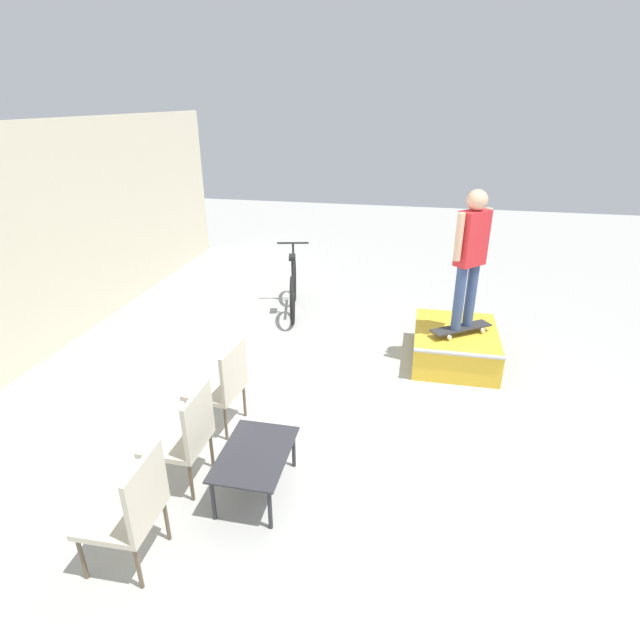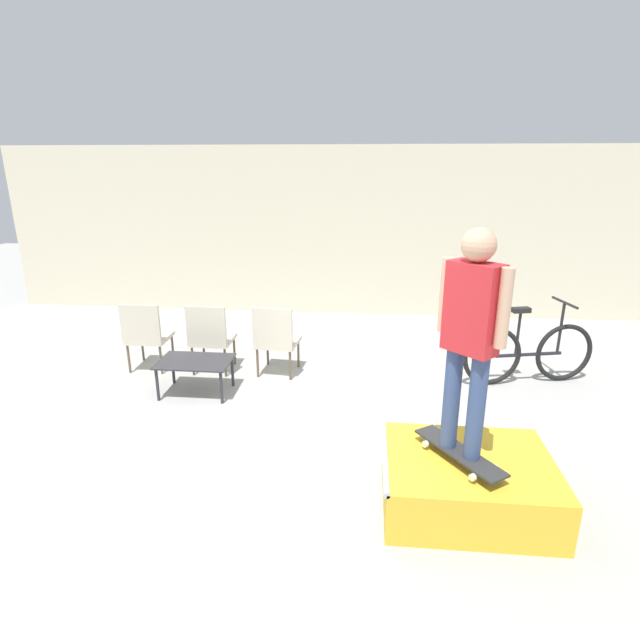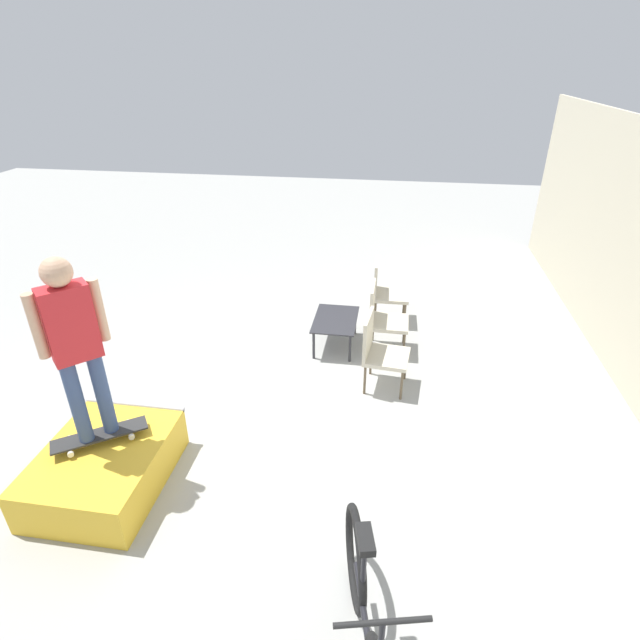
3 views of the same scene
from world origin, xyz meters
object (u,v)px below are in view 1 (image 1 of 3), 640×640
(bicycle, at_px, (293,288))
(person_skater, at_px, (471,250))
(skate_ramp_box, at_px, (455,345))
(patio_chair_left, at_px, (132,507))
(skateboard_on_ramp, at_px, (461,328))
(coffee_table, at_px, (255,457))
(patio_chair_right, at_px, (223,383))
(patio_chair_center, at_px, (185,434))

(bicycle, bearing_deg, person_skater, -129.68)
(skate_ramp_box, distance_m, patio_chair_left, 4.52)
(skateboard_on_ramp, bearing_deg, coffee_table, -158.52)
(person_skater, distance_m, patio_chair_right, 3.32)
(person_skater, bearing_deg, patio_chair_center, -177.43)
(skate_ramp_box, distance_m, bicycle, 2.81)
(person_skater, height_order, patio_chair_right, person_skater)
(skate_ramp_box, height_order, skateboard_on_ramp, skateboard_on_ramp)
(person_skater, distance_m, patio_chair_center, 3.90)
(coffee_table, relative_size, bicycle, 0.51)
(patio_chair_center, distance_m, patio_chair_right, 0.88)
(patio_chair_right, height_order, bicycle, bicycle)
(coffee_table, bearing_deg, skate_ramp_box, -32.22)
(skate_ramp_box, distance_m, patio_chair_center, 3.81)
(patio_chair_right, bearing_deg, patio_chair_left, 6.00)
(skate_ramp_box, xyz_separation_m, coffee_table, (-2.89, 1.82, 0.16))
(skateboard_on_ramp, height_order, patio_chair_left, patio_chair_left)
(coffee_table, relative_size, patio_chair_center, 0.91)
(skateboard_on_ramp, distance_m, patio_chair_center, 3.76)
(skate_ramp_box, xyz_separation_m, bicycle, (1.20, 2.54, 0.19))
(skate_ramp_box, bearing_deg, patio_chair_left, 146.92)
(bicycle, bearing_deg, skate_ramp_box, -128.41)
(person_skater, bearing_deg, skate_ramp_box, 69.29)
(patio_chair_right, bearing_deg, person_skater, 133.60)
(patio_chair_left, bearing_deg, skateboard_on_ramp, 144.44)
(skate_ramp_box, bearing_deg, coffee_table, 147.78)
(person_skater, bearing_deg, coffee_table, -169.34)
(skateboard_on_ramp, distance_m, patio_chair_right, 3.16)
(skate_ramp_box, xyz_separation_m, patio_chair_right, (-2.02, 2.46, 0.31))
(patio_chair_center, bearing_deg, coffee_table, 90.51)
(person_skater, height_order, patio_chair_center, person_skater)
(skate_ramp_box, bearing_deg, bicycle, 64.59)
(patio_chair_center, bearing_deg, bicycle, -178.48)
(patio_chair_left, distance_m, patio_chair_right, 1.76)
(skateboard_on_ramp, xyz_separation_m, patio_chair_center, (-2.80, 2.50, 0.01))
(person_skater, bearing_deg, bicycle, 107.63)
(skateboard_on_ramp, relative_size, coffee_table, 0.93)
(coffee_table, distance_m, patio_chair_center, 0.65)
(skateboard_on_ramp, relative_size, patio_chair_center, 0.84)
(skate_ramp_box, height_order, patio_chair_center, patio_chair_center)
(patio_chair_left, xyz_separation_m, patio_chair_center, (0.88, -0.00, 0.00))
(coffee_table, bearing_deg, patio_chair_right, 36.04)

